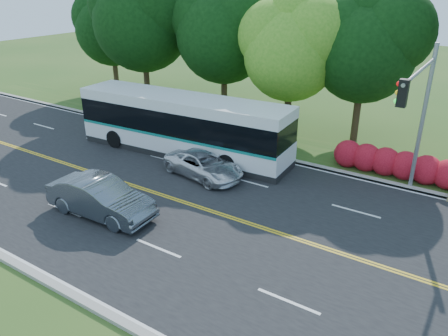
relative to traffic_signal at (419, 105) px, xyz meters
The scene contains 12 objects.
ground 9.65m from the traffic_signal, 140.23° to the right, with size 120.00×120.00×0.00m, color #2B531B.
road 9.65m from the traffic_signal, 140.23° to the right, with size 60.00×14.00×0.02m, color black.
curb_north 8.15m from the traffic_signal, 164.96° to the left, with size 60.00×0.30×0.15m, color #A09B90.
curb_south 14.86m from the traffic_signal, 117.35° to the right, with size 60.00×0.30×0.15m, color #A09B90.
grass_verge 8.74m from the traffic_signal, 151.03° to the left, with size 60.00×4.00×0.10m, color #2B531B.
lane_markings 9.71m from the traffic_signal, 140.63° to the right, with size 57.60×13.82×0.00m.
tree_row 13.61m from the traffic_signal, 150.00° to the left, with size 44.70×9.10×13.84m.
bougainvillea_hedge 4.86m from the traffic_signal, 75.94° to the left, with size 9.50×2.25×1.50m.
traffic_signal is the anchor object (origin of this frame).
transit_bus 12.63m from the traffic_signal, behind, with size 13.12×3.58×3.40m.
sedan 14.08m from the traffic_signal, 142.50° to the right, with size 1.76×5.04×1.66m, color slate.
suv 10.49m from the traffic_signal, 164.78° to the right, with size 2.08×4.51×1.25m, color white.
Camera 1 is at (9.31, -13.97, 9.65)m, focal length 35.00 mm.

